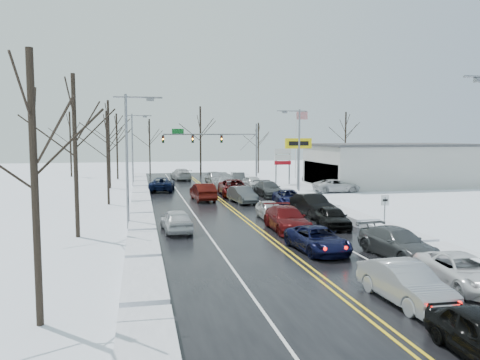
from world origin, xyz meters
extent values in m
plane|color=white|center=(0.00, 0.00, 0.00)|extent=(160.00, 160.00, 0.00)
cube|color=black|center=(0.00, 2.00, 0.01)|extent=(14.00, 84.00, 0.01)
cube|color=silver|center=(-7.60, 2.00, 0.00)|extent=(1.73, 72.00, 0.56)
cube|color=silver|center=(7.60, 2.00, 0.00)|extent=(1.73, 72.00, 0.56)
cylinder|color=slate|center=(8.50, 28.00, 4.00)|extent=(0.24, 0.24, 8.00)
cylinder|color=slate|center=(2.00, 28.00, 6.50)|extent=(13.00, 0.18, 0.18)
cylinder|color=slate|center=(7.30, 28.00, 5.40)|extent=(2.33, 0.10, 2.33)
cube|color=#0C591E|center=(-2.50, 28.00, 6.90)|extent=(1.60, 0.08, 0.70)
cube|color=black|center=(3.50, 28.00, 5.85)|extent=(0.32, 0.25, 1.05)
sphere|color=#3F0705|center=(3.50, 27.84, 6.15)|extent=(0.20, 0.20, 0.20)
sphere|color=orange|center=(3.50, 27.84, 5.85)|extent=(0.22, 0.22, 0.22)
sphere|color=black|center=(3.50, 27.84, 5.55)|extent=(0.20, 0.20, 0.20)
cube|color=black|center=(-0.50, 28.00, 5.85)|extent=(0.32, 0.25, 1.05)
sphere|color=#3F0705|center=(-0.50, 27.84, 6.15)|extent=(0.20, 0.20, 0.20)
sphere|color=orange|center=(-0.50, 27.84, 5.85)|extent=(0.22, 0.22, 0.22)
sphere|color=black|center=(-0.50, 27.84, 5.55)|extent=(0.20, 0.20, 0.20)
cube|color=black|center=(-4.50, 28.00, 5.85)|extent=(0.32, 0.25, 1.05)
sphere|color=#3F0705|center=(-4.50, 27.84, 6.15)|extent=(0.20, 0.20, 0.20)
sphere|color=orange|center=(-4.50, 27.84, 5.85)|extent=(0.22, 0.22, 0.22)
sphere|color=black|center=(-4.50, 27.84, 5.55)|extent=(0.20, 0.20, 0.20)
cylinder|color=slate|center=(10.50, 16.00, 2.80)|extent=(0.20, 0.20, 5.60)
cube|color=yellow|center=(10.50, 16.00, 5.40)|extent=(3.20, 0.30, 1.20)
cube|color=black|center=(10.50, 15.83, 5.40)|extent=(2.40, 0.04, 0.50)
cylinder|color=slate|center=(9.60, 22.00, 2.00)|extent=(0.16, 0.16, 4.00)
cylinder|color=slate|center=(11.40, 22.00, 2.00)|extent=(0.16, 0.16, 4.00)
cube|color=white|center=(10.50, 22.00, 4.30)|extent=(2.20, 0.22, 0.70)
cube|color=white|center=(10.50, 22.00, 3.50)|extent=(2.20, 0.22, 0.70)
cube|color=#A80C18|center=(10.50, 22.00, 2.80)|extent=(2.20, 0.22, 0.50)
cylinder|color=slate|center=(8.20, -8.00, 1.10)|extent=(0.08, 0.08, 2.20)
cube|color=white|center=(8.20, -8.00, 2.00)|extent=(0.55, 0.05, 0.70)
cube|color=black|center=(8.20, -8.04, 2.00)|extent=(0.35, 0.02, 0.15)
cylinder|color=silver|center=(15.00, 30.00, 5.00)|extent=(0.14, 0.14, 10.00)
cube|color=#B3B3AE|center=(24.00, 18.00, 2.50)|extent=(20.00, 12.00, 5.00)
cube|color=#262628|center=(14.05, 18.00, 1.60)|extent=(0.10, 11.00, 2.80)
cube|color=#3F3F42|center=(24.00, 18.00, 5.15)|extent=(20.40, 12.40, 0.30)
cube|color=slate|center=(6.90, -18.00, 8.65)|extent=(0.50, 0.25, 0.18)
cylinder|color=slate|center=(8.50, 10.00, 4.50)|extent=(0.18, 0.18, 9.00)
cylinder|color=slate|center=(7.70, 10.00, 8.80)|extent=(3.20, 0.12, 0.12)
cube|color=slate|center=(6.90, 10.00, 8.65)|extent=(0.50, 0.25, 0.18)
cylinder|color=slate|center=(-8.50, -4.00, 4.50)|extent=(0.18, 0.18, 9.00)
cylinder|color=slate|center=(-7.70, -4.00, 8.80)|extent=(3.20, 0.12, 0.12)
cube|color=slate|center=(-6.90, -4.00, 8.65)|extent=(0.50, 0.25, 0.18)
cylinder|color=slate|center=(-8.50, 24.00, 4.50)|extent=(0.18, 0.18, 9.00)
cylinder|color=slate|center=(-7.70, 24.00, 8.80)|extent=(3.20, 0.12, 0.12)
cube|color=slate|center=(-6.90, 24.00, 8.65)|extent=(0.50, 0.25, 0.18)
cylinder|color=#2D231C|center=(-11.00, -20.00, 4.50)|extent=(0.24, 0.24, 9.00)
cylinder|color=#2D231C|center=(-11.50, -6.00, 5.00)|extent=(0.27, 0.27, 10.00)
cylinder|color=#2D231C|center=(-10.50, 8.00, 4.25)|extent=(0.23, 0.23, 8.50)
cylinder|color=#2D231C|center=(-11.20, 22.00, 5.25)|extent=(0.28, 0.28, 10.50)
cylinder|color=#2D231C|center=(-10.80, 34.00, 4.75)|extent=(0.25, 0.25, 9.50)
cylinder|color=#2D231C|center=(-18.00, 40.00, 5.00)|extent=(0.27, 0.27, 10.00)
cylinder|color=#2D231C|center=(-6.00, 41.00, 4.50)|extent=(0.24, 0.24, 9.00)
cylinder|color=#2D231C|center=(2.00, 39.00, 5.50)|extent=(0.29, 0.29, 11.00)
cylinder|color=#2D231C|center=(12.00, 40.50, 4.25)|extent=(0.23, 0.23, 8.50)
cylinder|color=#2D231C|center=(28.00, 41.00, 5.25)|extent=(0.28, 0.28, 10.50)
imported|color=#A1A3A8|center=(1.95, -20.66, 0.00)|extent=(1.83, 4.62, 1.50)
imported|color=black|center=(1.64, -12.61, 0.00)|extent=(2.60, 4.97, 1.34)
imported|color=#520B0C|center=(1.76, -6.87, 0.00)|extent=(2.32, 5.47, 1.57)
imported|color=#BCBDBF|center=(1.88, -2.52, 0.00)|extent=(1.72, 4.15, 1.41)
imported|color=#474A4C|center=(1.68, 6.44, 0.00)|extent=(2.21, 4.80, 1.53)
imported|color=#4B0A0B|center=(1.93, 11.55, 0.00)|extent=(3.17, 6.31, 1.71)
imported|color=#AEB0B6|center=(1.75, 15.92, 0.00)|extent=(2.61, 5.65, 1.60)
imported|color=#9DA0A5|center=(1.94, 24.00, 0.00)|extent=(2.49, 5.20, 1.72)
imported|color=white|center=(5.29, -19.53, 0.00)|extent=(2.63, 5.00, 1.34)
imported|color=#434749|center=(5.26, -14.55, 0.00)|extent=(2.70, 5.33, 1.48)
imported|color=black|center=(5.17, -6.52, 0.00)|extent=(2.22, 4.44, 1.45)
imported|color=black|center=(5.45, -1.90, 0.00)|extent=(2.18, 5.28, 1.70)
imported|color=black|center=(5.43, 3.98, 0.00)|extent=(2.88, 5.26, 1.40)
imported|color=#393C3E|center=(5.38, 10.41, 0.00)|extent=(2.37, 5.41, 1.55)
imported|color=silver|center=(5.42, 17.29, 0.00)|extent=(2.06, 4.63, 1.55)
imported|color=#3C3E40|center=(5.25, 24.61, 0.00)|extent=(2.03, 4.42, 1.41)
imported|color=#480E09|center=(-1.69, 8.95, 0.00)|extent=(2.15, 5.26, 1.69)
imported|color=black|center=(-5.21, 17.74, 0.00)|extent=(3.37, 5.99, 1.58)
imported|color=#B9B9BC|center=(-1.91, 30.91, 0.00)|extent=(2.94, 5.87, 1.64)
imported|color=silver|center=(-5.39, -5.64, 0.00)|extent=(2.05, 4.51, 1.50)
imported|color=silver|center=(13.80, 12.40, 0.00)|extent=(5.25, 2.47, 1.45)
imported|color=#4D110A|center=(16.85, 14.91, 0.00)|extent=(2.53, 5.04, 1.40)
imported|color=#3C3F40|center=(15.18, 22.49, 0.00)|extent=(2.50, 4.97, 1.63)
camera|label=1|loc=(-7.69, -36.00, 6.22)|focal=35.00mm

